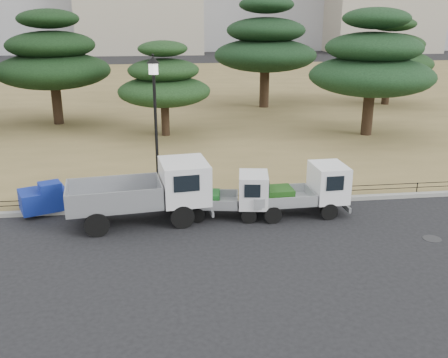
{
  "coord_description": "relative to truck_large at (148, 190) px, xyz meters",
  "views": [
    {
      "loc": [
        -2.23,
        -15.14,
        7.06
      ],
      "look_at": [
        0.0,
        2.0,
        1.3
      ],
      "focal_mm": 40.0,
      "sensor_mm": 36.0,
      "label": 1
    }
  ],
  "objects": [
    {
      "name": "tarp_pile",
      "position": [
        -3.85,
        1.28,
        -0.6
      ],
      "size": [
        1.93,
        1.69,
        1.07
      ],
      "rotation": [
        0.0,
        0.0,
        0.38
      ],
      "color": "navy",
      "rests_on": "lawn"
    },
    {
      "name": "curb",
      "position": [
        2.76,
        1.09,
        -1.1
      ],
      "size": [
        120.0,
        0.25,
        0.16
      ],
      "primitive_type": "cube",
      "color": "gray",
      "rests_on": "ground"
    },
    {
      "name": "pine_east_near",
      "position": [
        12.74,
        11.21,
        3.15
      ],
      "size": [
        7.18,
        7.18,
        7.25
      ],
      "color": "black",
      "rests_on": "lawn"
    },
    {
      "name": "pine_west_near",
      "position": [
        -6.08,
        16.79,
        3.12
      ],
      "size": [
        7.19,
        7.19,
        7.19
      ],
      "color": "black",
      "rests_on": "lawn"
    },
    {
      "name": "truck_large",
      "position": [
        0.0,
        0.0,
        0.0
      ],
      "size": [
        5.05,
        2.45,
        2.12
      ],
      "rotation": [
        0.0,
        0.0,
        0.12
      ],
      "color": "black",
      "rests_on": "ground"
    },
    {
      "name": "pine_center_right",
      "position": [
        8.57,
        21.11,
        3.69
      ],
      "size": [
        7.68,
        7.68,
        8.15
      ],
      "color": "black",
      "rests_on": "lawn"
    },
    {
      "name": "ground",
      "position": [
        2.76,
        -1.51,
        -1.18
      ],
      "size": [
        220.0,
        220.0,
        0.0
      ],
      "primitive_type": "plane",
      "color": "black"
    },
    {
      "name": "pine_center_left",
      "position": [
        0.84,
        12.56,
        2.13
      ],
      "size": [
        5.37,
        5.37,
        5.46
      ],
      "color": "black",
      "rests_on": "lawn"
    },
    {
      "name": "street_lamp",
      "position": [
        0.37,
        1.39,
        2.67
      ],
      "size": [
        0.49,
        0.49,
        5.47
      ],
      "color": "black",
      "rests_on": "lawn"
    },
    {
      "name": "truck_kei_front",
      "position": [
        2.99,
        0.03,
        -0.36
      ],
      "size": [
        3.27,
        1.78,
        1.64
      ],
      "rotation": [
        0.0,
        0.0,
        -0.16
      ],
      "color": "black",
      "rests_on": "ground"
    },
    {
      "name": "pine_east_far",
      "position": [
        18.42,
        21.06,
        2.84
      ],
      "size": [
        6.67,
        6.67,
        6.7
      ],
      "color": "black",
      "rests_on": "lawn"
    },
    {
      "name": "manhole",
      "position": [
        9.26,
        -2.71,
        -1.17
      ],
      "size": [
        0.6,
        0.6,
        0.01
      ],
      "primitive_type": "cylinder",
      "color": "#2D2D30",
      "rests_on": "ground"
    },
    {
      "name": "pipe_fence",
      "position": [
        2.76,
        1.24,
        -0.74
      ],
      "size": [
        38.0,
        0.04,
        0.4
      ],
      "color": "black",
      "rests_on": "lawn"
    },
    {
      "name": "lawn",
      "position": [
        2.76,
        29.09,
        -1.1
      ],
      "size": [
        120.0,
        56.0,
        0.15
      ],
      "primitive_type": "cube",
      "color": "olive",
      "rests_on": "ground"
    },
    {
      "name": "truck_kei_rear",
      "position": [
        5.68,
        -0.04,
        -0.26
      ],
      "size": [
        3.57,
        1.64,
        1.84
      ],
      "rotation": [
        0.0,
        0.0,
        0.04
      ],
      "color": "black",
      "rests_on": "ground"
    }
  ]
}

